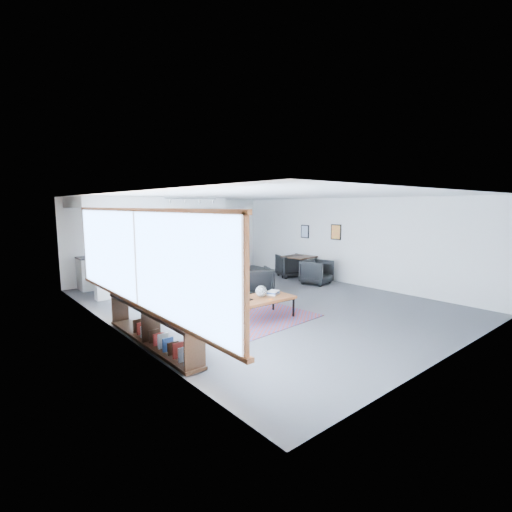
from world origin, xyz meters
TOP-DOWN VIEW (x-y plane):
  - room at (0.00, 0.00)m, footprint 7.02×9.02m
  - window at (-3.46, -0.90)m, footprint 0.10×5.95m
  - console at (-3.30, -1.05)m, footprint 0.35×3.00m
  - kitchenette at (-1.20, 3.71)m, footprint 4.20×1.96m
  - doorway at (2.30, 4.42)m, footprint 1.10×0.12m
  - track_light at (-0.59, 2.20)m, footprint 1.60×0.07m
  - wall_art_lower at (3.47, 0.40)m, footprint 0.03×0.38m
  - wall_art_upper at (3.47, 1.70)m, footprint 0.03×0.34m
  - kilim_rug at (-0.94, -1.11)m, footprint 2.46×1.78m
  - coffee_table at (-0.94, -1.11)m, footprint 1.44×0.80m
  - laptop at (-1.38, -1.00)m, footprint 0.40×0.35m
  - ceramic_pot at (-0.88, -1.08)m, footprint 0.24×0.24m
  - book_stack at (-0.55, -1.08)m, footprint 0.35×0.32m
  - coaster at (-0.86, -1.36)m, footprint 0.10×0.10m
  - armchair_left at (-0.99, 0.83)m, footprint 0.78×0.74m
  - armchair_right at (0.27, 0.50)m, footprint 1.06×1.03m
  - floor_lamp at (-0.97, 1.15)m, footprint 0.60×0.60m
  - dining_table at (2.91, 1.42)m, footprint 0.95×0.95m
  - dining_chair_near at (2.68, 0.47)m, footprint 0.79×0.76m
  - dining_chair_far at (2.90, 1.81)m, footprint 0.87×0.85m
  - microwave at (-0.61, 4.15)m, footprint 0.51×0.29m

SIDE VIEW (x-z plane):
  - kilim_rug at x=-0.94m, z-range 0.00..0.01m
  - console at x=-3.30m, z-range -0.07..0.73m
  - dining_chair_near at x=2.68m, z-range 0.00..0.69m
  - dining_chair_far at x=2.90m, z-range 0.00..0.71m
  - armchair_left at x=-0.99m, z-range 0.00..0.77m
  - armchair_right at x=0.27m, z-range 0.00..0.84m
  - coffee_table at x=-0.94m, z-range 0.20..0.66m
  - coaster at x=-0.86m, z-range 0.46..0.47m
  - book_stack at x=-0.55m, z-range 0.46..0.55m
  - laptop at x=-1.38m, z-range 0.41..0.66m
  - ceramic_pot at x=-0.88m, z-range 0.46..0.71m
  - dining_table at x=2.91m, z-range 0.30..1.04m
  - doorway at x=2.30m, z-range 0.00..2.15m
  - microwave at x=-0.61m, z-range 0.93..1.27m
  - room at x=0.00m, z-range -0.01..2.61m
  - kitchenette at x=-1.20m, z-range 0.08..2.68m
  - floor_lamp at x=-0.97m, z-range 0.59..2.20m
  - window at x=-3.46m, z-range 0.63..2.29m
  - wall_art_upper at x=3.47m, z-range 1.28..1.72m
  - wall_art_lower at x=3.47m, z-range 1.31..1.79m
  - track_light at x=-0.59m, z-range 2.45..2.60m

